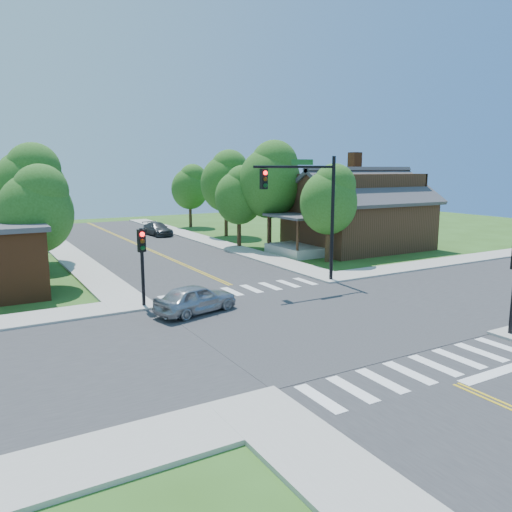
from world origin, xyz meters
TOP-DOWN VIEW (x-y plane):
  - ground at (0.00, 0.00)m, footprint 100.00×100.00m
  - road_ns at (0.00, 0.00)m, footprint 10.00×90.00m
  - road_ew at (0.00, 0.00)m, footprint 90.00×10.00m
  - intersection_patch at (0.00, 0.00)m, footprint 10.20×10.20m
  - sidewalk_ne at (15.82, 15.82)m, footprint 40.00×40.00m
  - crosswalk_north at (0.00, 6.20)m, footprint 8.85×2.00m
  - crosswalk_south at (0.00, -6.20)m, footprint 8.85×2.00m
  - centerline at (0.00, 0.00)m, footprint 0.30×90.00m
  - stop_bar at (2.50, -7.60)m, footprint 4.60×0.45m
  - signal_mast_ne at (3.91, 5.59)m, footprint 5.30×0.42m
  - signal_pole_nw at (-5.60, 5.58)m, footprint 0.34×0.42m
  - house_ne at (15.11, 14.23)m, footprint 13.05×8.80m
  - tree_e_a at (9.34, 10.55)m, footprint 4.04×3.83m
  - tree_e_b at (8.93, 17.67)m, footprint 5.15×4.90m
  - tree_e_c at (9.26, 26.21)m, footprint 4.87×4.63m
  - tree_e_d at (9.22, 34.98)m, footprint 4.11×3.90m
  - tree_w_a at (-9.16, 12.54)m, footprint 3.99×3.79m
  - tree_w_b at (-8.56, 20.38)m, footprint 4.85×4.61m
  - tree_w_c at (-8.73, 28.17)m, footprint 4.58×4.35m
  - tree_w_d at (-9.13, 37.16)m, footprint 3.80×3.61m
  - tree_house at (7.04, 19.40)m, footprint 4.00×3.80m
  - tree_bldg at (-8.38, 18.50)m, footprint 3.80×3.61m
  - car_silver at (-3.84, 3.50)m, footprint 3.46×4.69m
  - car_dgrey at (3.50, 29.85)m, footprint 2.41×4.57m

SIDE VIEW (x-z plane):
  - ground at x=0.00m, z-range 0.00..0.00m
  - intersection_patch at x=0.00m, z-range -0.03..0.03m
  - stop_bar at x=2.50m, z-range -0.05..0.05m
  - road_ns at x=0.00m, z-range 0.00..0.04m
  - road_ew at x=0.00m, z-range 0.01..0.04m
  - crosswalk_north at x=0.00m, z-range 0.04..0.05m
  - crosswalk_south at x=0.00m, z-range 0.04..0.05m
  - centerline at x=0.00m, z-range 0.04..0.05m
  - sidewalk_ne at x=15.82m, z-range 0.00..0.14m
  - car_dgrey at x=3.50m, z-range 0.00..1.25m
  - car_silver at x=-3.84m, z-range 0.00..1.34m
  - signal_pole_nw at x=-5.60m, z-range 0.76..4.56m
  - house_ne at x=15.11m, z-range -0.23..6.88m
  - tree_bldg at x=-8.38m, z-range 1.00..7.46m
  - tree_w_d at x=-9.13m, z-range 1.00..7.46m
  - tree_w_a at x=-9.16m, z-range 1.05..7.83m
  - tree_house at x=7.04m, z-range 1.05..7.84m
  - tree_e_a at x=9.34m, z-range 1.06..7.92m
  - tree_e_d at x=9.22m, z-range 1.08..8.07m
  - signal_mast_ne at x=3.91m, z-range 1.25..8.45m
  - tree_w_c at x=-8.73m, z-range 1.21..9.00m
  - tree_w_b at x=-8.56m, z-range 1.28..9.53m
  - tree_e_c at x=9.26m, z-range 1.29..9.57m
  - tree_e_b at x=8.93m, z-range 1.36..10.12m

